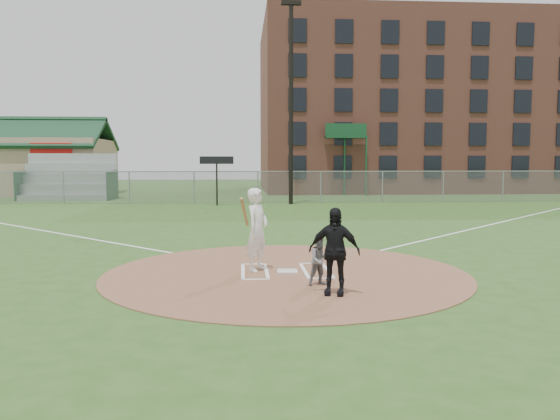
{
  "coord_description": "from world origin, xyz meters",
  "views": [
    {
      "loc": [
        -1.01,
        -12.46,
        2.57
      ],
      "look_at": [
        0.0,
        2.0,
        1.3
      ],
      "focal_mm": 35.0,
      "sensor_mm": 36.0,
      "label": 1
    }
  ],
  "objects": [
    {
      "name": "scoreboard_sign",
      "position": [
        -2.5,
        20.2,
        2.39
      ],
      "size": [
        2.0,
        0.1,
        2.93
      ],
      "color": "black",
      "rests_on": "ground"
    },
    {
      "name": "clubhouse",
      "position": [
        -18.0,
        32.99,
        2.39
      ],
      "size": [
        12.2,
        8.71,
        6.23
      ],
      "color": "tan",
      "rests_on": "ground"
    },
    {
      "name": "foul_line_third",
      "position": [
        -9.0,
        9.0,
        0.01
      ],
      "size": [
        17.04,
        17.04,
        0.01
      ],
      "primitive_type": "cube",
      "rotation": [
        0.0,
        0.0,
        0.79
      ],
      "color": "white",
      "rests_on": "ground"
    },
    {
      "name": "catcher",
      "position": [
        0.6,
        -1.38,
        0.55
      ],
      "size": [
        0.61,
        0.53,
        1.06
      ],
      "primitive_type": "imported",
      "rotation": [
        0.0,
        0.0,
        0.29
      ],
      "color": "slate",
      "rests_on": "dirt_circle"
    },
    {
      "name": "brick_warehouse",
      "position": [
        16.0,
        37.96,
        7.5
      ],
      "size": [
        30.0,
        17.17,
        15.0
      ],
      "color": "#9A5342",
      "rests_on": "ground"
    },
    {
      "name": "umpire",
      "position": [
        0.75,
        -2.19,
        0.87
      ],
      "size": [
        1.07,
        0.69,
        1.69
      ],
      "primitive_type": "imported",
      "rotation": [
        0.0,
        0.0,
        -0.31
      ],
      "color": "black",
      "rests_on": "dirt_circle"
    },
    {
      "name": "bleachers",
      "position": [
        -13.0,
        26.2,
        1.59
      ],
      "size": [
        6.08,
        3.2,
        3.2
      ],
      "color": "#B7BABF",
      "rests_on": "ground"
    },
    {
      "name": "light_pole",
      "position": [
        2.0,
        21.0,
        6.61
      ],
      "size": [
        1.2,
        0.3,
        12.22
      ],
      "color": "black",
      "rests_on": "ground"
    },
    {
      "name": "ground",
      "position": [
        0.0,
        0.0,
        0.0
      ],
      "size": [
        140.0,
        140.0,
        0.0
      ],
      "primitive_type": "plane",
      "color": "#2A501B",
      "rests_on": "ground"
    },
    {
      "name": "foul_line_first",
      "position": [
        9.0,
        9.0,
        0.01
      ],
      "size": [
        17.04,
        17.04,
        0.01
      ],
      "primitive_type": "cube",
      "rotation": [
        0.0,
        0.0,
        -0.79
      ],
      "color": "white",
      "rests_on": "ground"
    },
    {
      "name": "dirt_circle",
      "position": [
        0.0,
        0.0,
        0.01
      ],
      "size": [
        8.4,
        8.4,
        0.02
      ],
      "primitive_type": "cylinder",
      "color": "brown",
      "rests_on": "ground"
    },
    {
      "name": "home_plate",
      "position": [
        0.03,
        0.04,
        0.04
      ],
      "size": [
        0.49,
        0.49,
        0.03
      ],
      "primitive_type": "cube",
      "rotation": [
        0.0,
        0.0,
        -0.05
      ],
      "color": "silver",
      "rests_on": "dirt_circle"
    },
    {
      "name": "batters_boxes",
      "position": [
        0.0,
        0.15,
        0.03
      ],
      "size": [
        2.08,
        1.88,
        0.01
      ],
      "color": "white",
      "rests_on": "dirt_circle"
    },
    {
      "name": "batter_at_plate",
      "position": [
        -0.66,
        0.25,
        1.0
      ],
      "size": [
        0.79,
        1.12,
        1.95
      ],
      "color": "white",
      "rests_on": "dirt_circle"
    },
    {
      "name": "outfield_fence",
      "position": [
        0.0,
        22.0,
        1.02
      ],
      "size": [
        56.08,
        0.08,
        2.03
      ],
      "color": "slate",
      "rests_on": "ground"
    }
  ]
}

